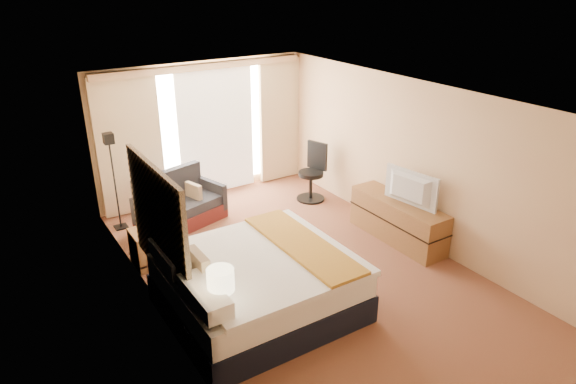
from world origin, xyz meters
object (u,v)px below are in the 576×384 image
nightstand_right (148,248)px  media_dresser (398,220)px  desk_chair (313,175)px  lamp_right (145,200)px  television (407,189)px  loveseat (180,207)px  lamp_left (221,281)px  floor_lamp (112,162)px  bed (258,284)px  nightstand_left (221,340)px

nightstand_right → media_dresser: media_dresser is taller
media_dresser → desk_chair: size_ratio=1.61×
nightstand_right → desk_chair: (3.49, 0.67, 0.22)m
lamp_right → television: bearing=-24.0°
loveseat → desk_chair: size_ratio=1.46×
nightstand_right → loveseat: 1.39m
nightstand_right → lamp_left: size_ratio=0.87×
floor_lamp → television: size_ratio=1.75×
nightstand_right → desk_chair: desk_chair is taller
nightstand_right → media_dresser: (3.70, -1.45, 0.07)m
desk_chair → lamp_left: bearing=-156.5°
loveseat → lamp_right: bearing=-146.1°
desk_chair → lamp_right: 3.58m
bed → television: 2.91m
television → lamp_left: bearing=95.1°
nightstand_left → television: 3.82m
desk_chair → nightstand_left: bearing=-156.7°
media_dresser → loveseat: (-2.79, 2.49, -0.05)m
loveseat → desk_chair: bearing=-24.6°
loveseat → floor_lamp: 1.36m
media_dresser → bed: 2.93m
lamp_left → lamp_right: 2.46m
bed → lamp_left: size_ratio=3.60×
loveseat → television: (2.74, -2.68, 0.67)m
loveseat → floor_lamp: floor_lamp is taller
lamp_left → lamp_right: bearing=90.4°
television → media_dresser: bearing=-23.0°
nightstand_right → television: (3.65, -1.64, 0.70)m
nightstand_right → bed: bearing=-67.1°
loveseat → lamp_left: 3.71m
media_dresser → loveseat: 3.74m
bed → lamp_right: 2.14m
loveseat → lamp_right: 1.58m
lamp_left → television: bearing=13.2°
media_dresser → lamp_right: lamp_right is taller
bed → lamp_left: lamp_left is taller
desk_chair → television: bearing=-105.0°
desk_chair → media_dresser: bearing=-103.3°
floor_lamp → television: bearing=-39.9°
desk_chair → nightstand_right: bearing=171.9°
nightstand_left → television: size_ratio=0.57×
media_dresser → desk_chair: (-0.21, 2.12, 0.15)m
bed → television: size_ratio=2.34×
nightstand_right → desk_chair: size_ratio=0.49×
nightstand_left → loveseat: bearing=75.6°
desk_chair → floor_lamp: bearing=148.7°
nightstand_left → desk_chair: size_ratio=0.49×
nightstand_left → media_dresser: media_dresser is taller
lamp_left → lamp_right: lamp_right is taller
floor_lamp → lamp_left: bearing=-88.9°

